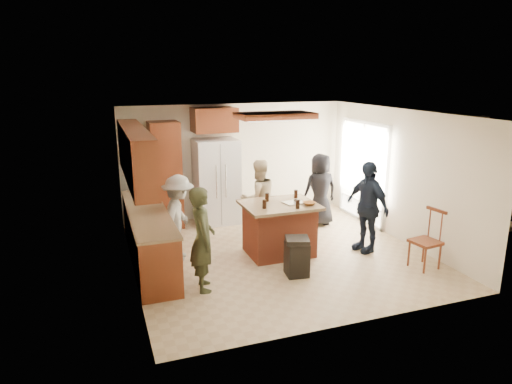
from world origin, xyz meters
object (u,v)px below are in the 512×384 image
object	(u,v)px
person_side_right	(367,207)
kitchen_island	(279,228)
trash_bin	(297,256)
refrigerator	(216,182)
spindle_chair	(426,242)
person_front_left	(202,239)
person_behind_right	(320,190)
person_behind_left	(258,199)
person_counter	(179,218)

from	to	relation	value
person_side_right	kitchen_island	size ratio (longest dim) A/B	1.29
person_side_right	trash_bin	world-z (taller)	person_side_right
person_side_right	refrigerator	distance (m)	3.26
spindle_chair	person_front_left	bearing A→B (deg)	172.38
person_behind_right	refrigerator	size ratio (longest dim) A/B	0.85
spindle_chair	trash_bin	bearing A→B (deg)	168.22
person_front_left	kitchen_island	distance (m)	1.84
person_behind_left	person_behind_right	xyz separation A→B (m)	(1.46, 0.23, -0.00)
kitchen_island	spindle_chair	bearing A→B (deg)	-33.84
person_side_right	kitchen_island	world-z (taller)	person_side_right
refrigerator	spindle_chair	world-z (taller)	refrigerator
kitchen_island	spindle_chair	world-z (taller)	spindle_chair
person_behind_left	person_side_right	size ratio (longest dim) A/B	0.93
person_behind_right	kitchen_island	size ratio (longest dim) A/B	1.20
person_front_left	person_counter	bearing A→B (deg)	11.12
person_front_left	refrigerator	world-z (taller)	refrigerator
spindle_chair	refrigerator	bearing A→B (deg)	127.05
person_behind_left	spindle_chair	bearing A→B (deg)	124.82
person_behind_left	refrigerator	xyz separation A→B (m)	(-0.54, 1.14, 0.13)
person_counter	person_behind_right	bearing A→B (deg)	-54.22
person_behind_right	person_side_right	bearing A→B (deg)	93.37
person_side_right	spindle_chair	xyz separation A→B (m)	(0.51, -1.00, -0.37)
kitchen_island	person_counter	bearing A→B (deg)	167.56
person_behind_left	person_behind_right	world-z (taller)	person_behind_left
refrigerator	spindle_chair	size ratio (longest dim) A/B	1.81
person_behind_left	spindle_chair	distance (m)	3.16
person_side_right	person_counter	xyz separation A→B (m)	(-3.24, 0.75, -0.08)
refrigerator	spindle_chair	distance (m)	4.38
person_side_right	trash_bin	xyz separation A→B (m)	(-1.62, -0.56, -0.51)
trash_bin	person_behind_left	bearing A→B (deg)	88.77
person_front_left	trash_bin	xyz separation A→B (m)	(1.51, -0.04, -0.47)
person_behind_left	refrigerator	world-z (taller)	refrigerator
person_behind_left	kitchen_island	xyz separation A→B (m)	(0.04, -0.97, -0.30)
trash_bin	refrigerator	bearing A→B (deg)	99.29
person_behind_right	kitchen_island	distance (m)	1.88
person_front_left	person_side_right	bearing A→B (deg)	-74.79
person_front_left	kitchen_island	bearing A→B (deg)	-54.91
refrigerator	kitchen_island	bearing A→B (deg)	-74.70
kitchen_island	trash_bin	xyz separation A→B (m)	(-0.08, -0.93, -0.16)
person_behind_right	person_side_right	xyz separation A→B (m)	(0.12, -1.57, 0.06)
person_front_left	trash_bin	bearing A→B (deg)	-85.75
person_behind_left	person_counter	xyz separation A→B (m)	(-1.66, -0.59, -0.03)
kitchen_island	person_side_right	bearing A→B (deg)	-13.64
person_front_left	spindle_chair	world-z (taller)	person_front_left
person_counter	trash_bin	bearing A→B (deg)	-107.80
kitchen_island	refrigerator	bearing A→B (deg)	105.30
person_front_left	person_side_right	size ratio (longest dim) A/B	0.95
person_front_left	person_counter	size ratio (longest dim) A/B	1.06
person_behind_right	kitchen_island	world-z (taller)	person_behind_right
person_front_left	refrigerator	size ratio (longest dim) A/B	0.87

